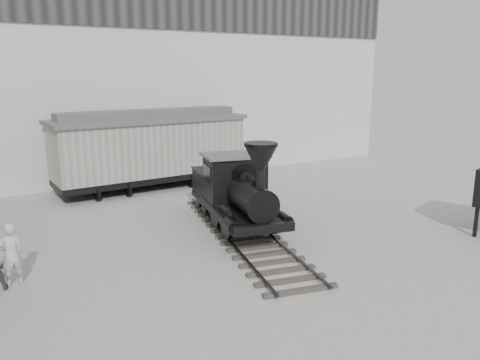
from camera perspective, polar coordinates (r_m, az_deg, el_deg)
ground at (r=14.06m, az=5.09°, el=-11.36°), size 90.00×90.00×0.00m
north_wall at (r=26.53m, az=-13.72°, el=12.11°), size 34.00×2.51×11.00m
locomotive at (r=17.41m, az=-0.28°, el=-1.94°), size 4.08×10.23×3.53m
boxcar at (r=24.10m, az=-10.84°, el=3.93°), size 9.94×3.71×4.00m
visitor_a at (r=14.44m, az=-26.13°, el=-8.15°), size 0.73×0.55×1.81m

